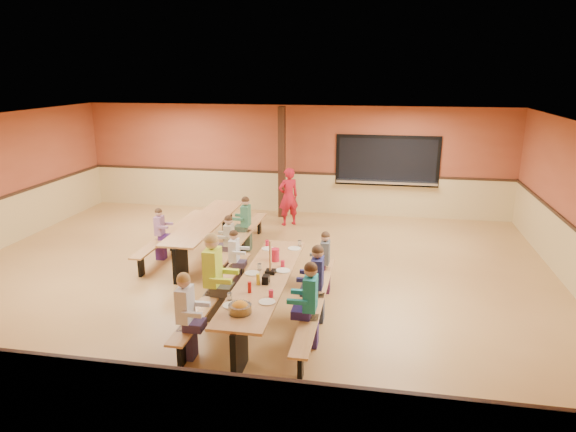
# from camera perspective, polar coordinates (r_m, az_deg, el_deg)

# --- Properties ---
(ground) EXTENTS (12.00, 12.00, 0.00)m
(ground) POSITION_cam_1_polar(r_m,az_deg,el_deg) (10.15, -4.34, -6.82)
(ground) COLOR #9D6F3B
(ground) RESTS_ON ground
(room_envelope) EXTENTS (12.04, 10.04, 3.02)m
(room_envelope) POSITION_cam_1_polar(r_m,az_deg,el_deg) (9.91, -4.42, -3.13)
(room_envelope) COLOR #99482C
(room_envelope) RESTS_ON ground
(kitchen_pass_through) EXTENTS (2.78, 0.28, 1.38)m
(kitchen_pass_through) POSITION_cam_1_polar(r_m,az_deg,el_deg) (14.22, 10.96, 5.80)
(kitchen_pass_through) COLOR black
(kitchen_pass_through) RESTS_ON ground
(structural_post) EXTENTS (0.18, 0.18, 3.00)m
(structural_post) POSITION_cam_1_polar(r_m,az_deg,el_deg) (13.91, -0.69, 5.91)
(structural_post) COLOR black
(structural_post) RESTS_ON ground
(cafeteria_table_main) EXTENTS (1.91, 3.70, 0.74)m
(cafeteria_table_main) POSITION_cam_1_polar(r_m,az_deg,el_deg) (8.32, -2.56, -8.14)
(cafeteria_table_main) COLOR #AF7845
(cafeteria_table_main) RESTS_ON ground
(cafeteria_table_second) EXTENTS (1.91, 3.70, 0.74)m
(cafeteria_table_second) POSITION_cam_1_polar(r_m,az_deg,el_deg) (11.47, -9.05, -1.48)
(cafeteria_table_second) COLOR #AF7845
(cafeteria_table_second) RESTS_ON ground
(seated_child_white_left) EXTENTS (0.39, 0.32, 1.26)m
(seated_child_white_left) POSITION_cam_1_polar(r_m,az_deg,el_deg) (7.37, -11.30, -10.92)
(seated_child_white_left) COLOR silver
(seated_child_white_left) RESTS_ON ground
(seated_adult_yellow) EXTENTS (0.48, 0.39, 1.43)m
(seated_adult_yellow) POSITION_cam_1_polar(r_m,az_deg,el_deg) (8.35, -8.34, -6.80)
(seated_adult_yellow) COLOR #D0F034
(seated_adult_yellow) RESTS_ON ground
(seated_child_grey_left) EXTENTS (0.33, 0.27, 1.12)m
(seated_child_grey_left) POSITION_cam_1_polar(r_m,az_deg,el_deg) (9.47, -5.98, -4.92)
(seated_child_grey_left) COLOR white
(seated_child_grey_left) RESTS_ON ground
(seated_child_teal_right) EXTENTS (0.40, 0.33, 1.28)m
(seated_child_teal_right) POSITION_cam_1_polar(r_m,az_deg,el_deg) (7.53, 2.48, -9.88)
(seated_child_teal_right) COLOR teal
(seated_child_teal_right) RESTS_ON ground
(seated_child_navy_right) EXTENTS (0.40, 0.32, 1.27)m
(seated_child_navy_right) POSITION_cam_1_polar(r_m,az_deg,el_deg) (8.25, 3.25, -7.57)
(seated_child_navy_right) COLOR navy
(seated_child_navy_right) RESTS_ON ground
(seated_child_char_right) EXTENTS (0.33, 0.27, 1.14)m
(seated_child_char_right) POSITION_cam_1_polar(r_m,az_deg,el_deg) (9.31, 4.13, -5.19)
(seated_child_char_right) COLOR #4B5055
(seated_child_char_right) RESTS_ON ground
(seated_child_purple_sec) EXTENTS (0.32, 0.26, 1.11)m
(seated_child_purple_sec) POSITION_cam_1_polar(r_m,az_deg,el_deg) (11.23, -14.04, -1.99)
(seated_child_purple_sec) COLOR #93628A
(seated_child_purple_sec) RESTS_ON ground
(seated_child_green_sec) EXTENTS (0.37, 0.30, 1.22)m
(seated_child_green_sec) POSITION_cam_1_polar(r_m,az_deg,el_deg) (11.47, -4.70, -0.90)
(seated_child_green_sec) COLOR #3A7857
(seated_child_green_sec) RESTS_ON ground
(seated_child_tan_sec) EXTENTS (0.34, 0.28, 1.15)m
(seated_child_tan_sec) POSITION_cam_1_polar(r_m,az_deg,el_deg) (10.29, -6.55, -3.12)
(seated_child_tan_sec) COLOR #B3AB8D
(seated_child_tan_sec) RESTS_ON ground
(standing_woman) EXTENTS (0.66, 0.61, 1.52)m
(standing_woman) POSITION_cam_1_polar(r_m,az_deg,el_deg) (13.28, 0.05, 2.17)
(standing_woman) COLOR red
(standing_woman) RESTS_ON ground
(punch_pitcher) EXTENTS (0.16, 0.16, 0.22)m
(punch_pitcher) POSITION_cam_1_polar(r_m,az_deg,el_deg) (8.86, -1.46, -4.34)
(punch_pitcher) COLOR red
(punch_pitcher) RESTS_ON cafeteria_table_main
(chip_bowl) EXTENTS (0.32, 0.32, 0.15)m
(chip_bowl) POSITION_cam_1_polar(r_m,az_deg,el_deg) (7.08, -5.36, -10.11)
(chip_bowl) COLOR #FAA327
(chip_bowl) RESTS_ON cafeteria_table_main
(napkin_dispenser) EXTENTS (0.10, 0.14, 0.13)m
(napkin_dispenser) POSITION_cam_1_polar(r_m,az_deg,el_deg) (7.97, -2.47, -7.06)
(napkin_dispenser) COLOR black
(napkin_dispenser) RESTS_ON cafeteria_table_main
(condiment_mustard) EXTENTS (0.06, 0.06, 0.17)m
(condiment_mustard) POSITION_cam_1_polar(r_m,az_deg,el_deg) (7.94, -3.34, -7.02)
(condiment_mustard) COLOR yellow
(condiment_mustard) RESTS_ON cafeteria_table_main
(condiment_ketchup) EXTENTS (0.06, 0.06, 0.17)m
(condiment_ketchup) POSITION_cam_1_polar(r_m,az_deg,el_deg) (7.67, -4.30, -7.90)
(condiment_ketchup) COLOR #B2140F
(condiment_ketchup) RESTS_ON cafeteria_table_main
(table_paddle) EXTENTS (0.16, 0.16, 0.56)m
(table_paddle) POSITION_cam_1_polar(r_m,az_deg,el_deg) (8.32, -1.96, -5.52)
(table_paddle) COLOR black
(table_paddle) RESTS_ON cafeteria_table_main
(place_settings) EXTENTS (0.65, 3.30, 0.11)m
(place_settings) POSITION_cam_1_polar(r_m,az_deg,el_deg) (8.21, -2.58, -6.43)
(place_settings) COLOR beige
(place_settings) RESTS_ON cafeteria_table_main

